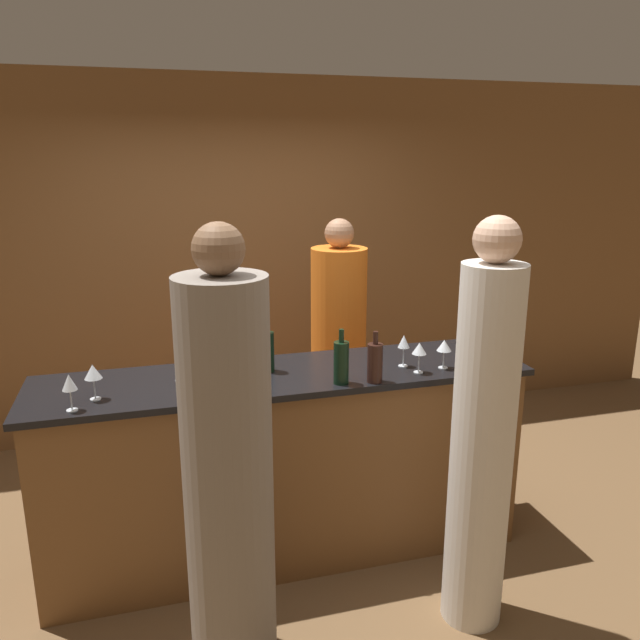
{
  "coord_description": "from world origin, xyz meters",
  "views": [
    {
      "loc": [
        -0.67,
        -3.07,
        2.22
      ],
      "look_at": [
        0.22,
        0.1,
        1.34
      ],
      "focal_mm": 35.0,
      "sensor_mm": 36.0,
      "label": 1
    }
  ],
  "objects_px": {
    "wine_bottle_0": "(341,362)",
    "wine_bottle_1": "(375,362)",
    "wine_bottle_2": "(268,351)",
    "guest_1": "(482,441)",
    "bartender": "(338,360)",
    "guest_0": "(228,477)"
  },
  "relations": [
    {
      "from": "wine_bottle_0",
      "to": "wine_bottle_1",
      "type": "bearing_deg",
      "value": -9.07
    },
    {
      "from": "wine_bottle_0",
      "to": "wine_bottle_2",
      "type": "distance_m",
      "value": 0.43
    },
    {
      "from": "guest_1",
      "to": "wine_bottle_1",
      "type": "height_order",
      "value": "guest_1"
    },
    {
      "from": "bartender",
      "to": "guest_0",
      "type": "height_order",
      "value": "guest_0"
    },
    {
      "from": "wine_bottle_1",
      "to": "guest_1",
      "type": "bearing_deg",
      "value": -54.88
    },
    {
      "from": "wine_bottle_0",
      "to": "wine_bottle_2",
      "type": "relative_size",
      "value": 0.97
    },
    {
      "from": "guest_1",
      "to": "bartender",
      "type": "bearing_deg",
      "value": 97.3
    },
    {
      "from": "guest_0",
      "to": "wine_bottle_0",
      "type": "relative_size",
      "value": 6.9
    },
    {
      "from": "guest_0",
      "to": "wine_bottle_0",
      "type": "distance_m",
      "value": 0.86
    },
    {
      "from": "bartender",
      "to": "wine_bottle_0",
      "type": "relative_size",
      "value": 6.32
    },
    {
      "from": "guest_1",
      "to": "wine_bottle_2",
      "type": "relative_size",
      "value": 6.66
    },
    {
      "from": "guest_0",
      "to": "wine_bottle_1",
      "type": "height_order",
      "value": "guest_0"
    },
    {
      "from": "wine_bottle_0",
      "to": "wine_bottle_1",
      "type": "distance_m",
      "value": 0.17
    },
    {
      "from": "bartender",
      "to": "wine_bottle_1",
      "type": "distance_m",
      "value": 1.15
    },
    {
      "from": "guest_1",
      "to": "wine_bottle_2",
      "type": "distance_m",
      "value": 1.19
    },
    {
      "from": "wine_bottle_1",
      "to": "guest_0",
      "type": "bearing_deg",
      "value": -150.41
    },
    {
      "from": "wine_bottle_1",
      "to": "wine_bottle_2",
      "type": "height_order",
      "value": "wine_bottle_2"
    },
    {
      "from": "guest_0",
      "to": "guest_1",
      "type": "height_order",
      "value": "guest_0"
    },
    {
      "from": "bartender",
      "to": "guest_0",
      "type": "relative_size",
      "value": 0.92
    },
    {
      "from": "bartender",
      "to": "guest_0",
      "type": "bearing_deg",
      "value": 58.03
    },
    {
      "from": "guest_1",
      "to": "wine_bottle_0",
      "type": "xyz_separation_m",
      "value": [
        -0.52,
        0.52,
        0.26
      ]
    },
    {
      "from": "guest_1",
      "to": "wine_bottle_0",
      "type": "bearing_deg",
      "value": 134.87
    }
  ]
}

